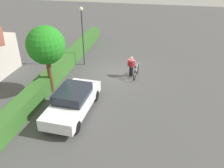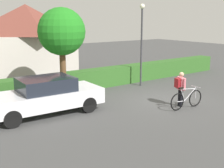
# 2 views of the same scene
# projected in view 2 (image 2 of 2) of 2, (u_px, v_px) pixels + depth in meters

# --- Properties ---
(ground_plane) EXTENTS (60.00, 60.00, 0.00)m
(ground_plane) POSITION_uv_depth(u_px,v_px,m) (164.00, 101.00, 13.54)
(ground_plane) COLOR #434343
(hedge_row) EXTENTS (17.75, 0.90, 1.03)m
(hedge_row) POSITION_uv_depth(u_px,v_px,m) (111.00, 76.00, 16.74)
(hedge_row) COLOR #316224
(hedge_row) RESTS_ON ground
(house_distant) EXTENTS (5.76, 4.35, 4.72)m
(house_distant) POSITION_uv_depth(u_px,v_px,m) (27.00, 39.00, 19.33)
(house_distant) COLOR beige
(house_distant) RESTS_ON ground
(parked_car_near) EXTENTS (4.63, 2.02, 1.50)m
(parked_car_near) POSITION_uv_depth(u_px,v_px,m) (45.00, 95.00, 11.56)
(parked_car_near) COLOR silver
(parked_car_near) RESTS_ON ground
(bicycle) EXTENTS (1.84, 0.50, 0.98)m
(bicycle) POSITION_uv_depth(u_px,v_px,m) (187.00, 99.00, 12.35)
(bicycle) COLOR black
(bicycle) RESTS_ON ground
(person_rider) EXTENTS (0.46, 0.60, 1.54)m
(person_rider) POSITION_uv_depth(u_px,v_px,m) (180.00, 86.00, 12.54)
(person_rider) COLOR black
(person_rider) RESTS_ON ground
(street_lamp) EXTENTS (0.28, 0.28, 4.59)m
(street_lamp) POSITION_uv_depth(u_px,v_px,m) (142.00, 34.00, 15.99)
(street_lamp) COLOR #38383D
(street_lamp) RESTS_ON ground
(tree_kerbside) EXTENTS (2.32, 2.32, 4.34)m
(tree_kerbside) POSITION_uv_depth(u_px,v_px,m) (62.00, 32.00, 13.91)
(tree_kerbside) COLOR brown
(tree_kerbside) RESTS_ON ground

